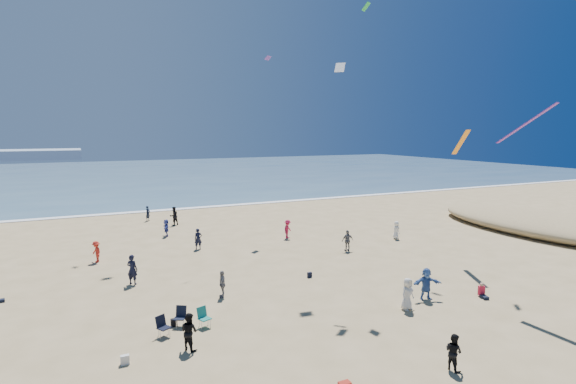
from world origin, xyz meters
name	(u,v)px	position (x,y,z in m)	size (l,w,h in m)	color
ocean	(111,175)	(0.00, 95.00, 0.03)	(220.00, 100.00, 0.06)	#476B84
surf_line	(141,212)	(0.00, 45.00, 0.04)	(220.00, 1.20, 0.08)	white
standing_flyers	(242,256)	(3.51, 18.80, 0.86)	(34.30, 37.73, 1.93)	black
seated_group	(308,354)	(1.57, 5.14, 0.42)	(26.69, 25.11, 0.84)	white
chair_cluster	(183,320)	(-2.46, 10.52, 0.50)	(2.79, 1.62, 1.00)	black
white_tote	(125,360)	(-5.36, 8.30, 0.20)	(0.35, 0.20, 0.40)	silver
black_backpack	(174,323)	(-2.78, 11.17, 0.19)	(0.30, 0.22, 0.38)	black
navy_bag	(310,275)	(6.87, 14.95, 0.17)	(0.28, 0.18, 0.34)	black
kites_aloft	(359,50)	(9.11, 13.04, 14.51)	(41.49, 43.79, 24.83)	#EDB708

